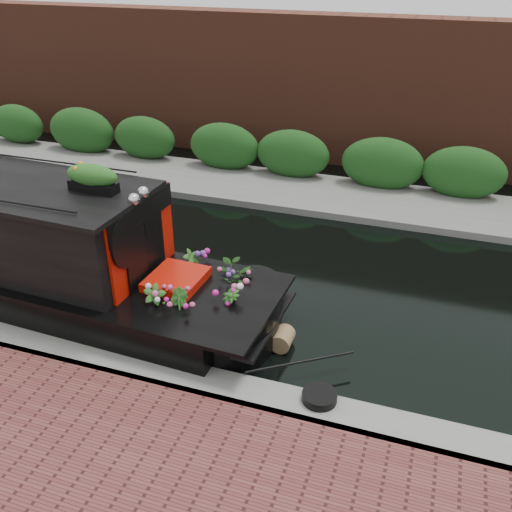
% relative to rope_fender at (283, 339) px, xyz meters
% --- Properties ---
extents(ground, '(80.00, 80.00, 0.00)m').
position_rel_rope_fender_xyz_m(ground, '(-1.73, 1.91, -0.16)').
color(ground, black).
rests_on(ground, ground).
extents(near_bank_coping, '(40.00, 0.60, 0.50)m').
position_rel_rope_fender_xyz_m(near_bank_coping, '(-1.73, -1.39, -0.16)').
color(near_bank_coping, gray).
rests_on(near_bank_coping, ground).
extents(far_bank_path, '(40.00, 2.40, 0.34)m').
position_rel_rope_fender_xyz_m(far_bank_path, '(-1.73, 6.11, -0.16)').
color(far_bank_path, slate).
rests_on(far_bank_path, ground).
extents(far_hedge, '(40.00, 1.10, 2.80)m').
position_rel_rope_fender_xyz_m(far_hedge, '(-1.73, 7.01, -0.16)').
color(far_hedge, '#1A4517').
rests_on(far_hedge, ground).
extents(far_brick_wall, '(40.00, 1.00, 8.00)m').
position_rel_rope_fender_xyz_m(far_brick_wall, '(-1.73, 9.11, -0.16)').
color(far_brick_wall, '#5B2C1E').
rests_on(far_brick_wall, ground).
extents(rope_fender, '(0.32, 0.39, 0.32)m').
position_rel_rope_fender_xyz_m(rope_fender, '(0.00, 0.00, 0.00)').
color(rope_fender, olive).
rests_on(rope_fender, ground).
extents(coiled_mooring_rope, '(0.48, 0.48, 0.12)m').
position_rel_rope_fender_xyz_m(coiled_mooring_rope, '(0.88, -1.25, 0.15)').
color(coiled_mooring_rope, black).
rests_on(coiled_mooring_rope, near_bank_coping).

